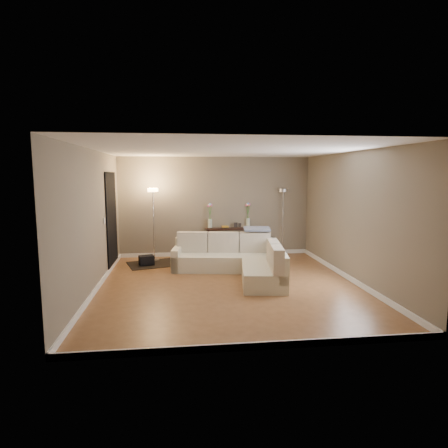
{
  "coord_description": "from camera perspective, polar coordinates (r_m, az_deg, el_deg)",
  "views": [
    {
      "loc": [
        -0.94,
        -7.03,
        2.15
      ],
      "look_at": [
        0.0,
        0.8,
        1.1
      ],
      "focal_mm": 30.0,
      "sensor_mm": 36.0,
      "label": 1
    }
  ],
  "objects": [
    {
      "name": "floor",
      "position": [
        7.41,
        0.75,
        -9.32
      ],
      "size": [
        5.0,
        5.5,
        0.01
      ],
      "primitive_type": "cube",
      "color": "brown",
      "rests_on": "ground"
    },
    {
      "name": "wall_back",
      "position": [
        9.87,
        -1.36,
        2.65
      ],
      "size": [
        5.0,
        0.02,
        2.6
      ],
      "primitive_type": "cube",
      "color": "#766C5B",
      "rests_on": "ground"
    },
    {
      "name": "baseboard_left",
      "position": [
        7.5,
        -18.68,
        -9.1
      ],
      "size": [
        0.03,
        5.5,
        0.1
      ],
      "primitive_type": "cube",
      "color": "white",
      "rests_on": "ground"
    },
    {
      "name": "throw_blanket",
      "position": [
        8.63,
        5.03,
        -0.74
      ],
      "size": [
        0.62,
        0.4,
        0.08
      ],
      "primitive_type": "cube",
      "rotation": [
        0.1,
        0.0,
        -0.09
      ],
      "color": "slate",
      "rests_on": "sectional_sofa"
    },
    {
      "name": "floor_lamp_unlit",
      "position": [
        10.02,
        8.98,
        2.35
      ],
      "size": [
        0.32,
        0.32,
        1.77
      ],
      "color": "silver",
      "rests_on": "floor"
    },
    {
      "name": "baseboard_front",
      "position": [
        4.87,
        5.24,
        -18.0
      ],
      "size": [
        5.0,
        0.03,
        0.1
      ],
      "primitive_type": "cube",
      "color": "white",
      "rests_on": "ground"
    },
    {
      "name": "baseboard_right",
      "position": [
        8.1,
        18.63,
        -7.85
      ],
      "size": [
        0.03,
        5.5,
        0.1
      ],
      "primitive_type": "cube",
      "color": "white",
      "rests_on": "ground"
    },
    {
      "name": "wall_right",
      "position": [
        7.88,
        19.18,
        0.97
      ],
      "size": [
        0.02,
        5.5,
        2.6
      ],
      "primitive_type": "cube",
      "color": "#766C5B",
      "rests_on": "ground"
    },
    {
      "name": "wall_left",
      "position": [
        7.25,
        -19.3,
        0.42
      ],
      "size": [
        0.02,
        5.5,
        2.6
      ],
      "primitive_type": "cube",
      "color": "#766C5B",
      "rests_on": "ground"
    },
    {
      "name": "floor_lamp_lit",
      "position": [
        9.37,
        -10.72,
        2.11
      ],
      "size": [
        0.32,
        0.32,
        1.81
      ],
      "color": "silver",
      "rests_on": "floor"
    },
    {
      "name": "baseboard_back",
      "position": [
        10.03,
        -1.33,
        -4.49
      ],
      "size": [
        5.0,
        0.03,
        0.1
      ],
      "primitive_type": "cube",
      "color": "white",
      "rests_on": "ground"
    },
    {
      "name": "leaning_mirror",
      "position": [
        9.98,
        0.6,
        1.63
      ],
      "size": [
        0.86,
        0.11,
        0.67
      ],
      "color": "black",
      "rests_on": "console_table"
    },
    {
      "name": "ceiling",
      "position": [
        7.11,
        0.79,
        11.25
      ],
      "size": [
        5.0,
        5.5,
        0.01
      ],
      "primitive_type": "cube",
      "color": "white",
      "rests_on": "ground"
    },
    {
      "name": "black_bag",
      "position": [
        9.05,
        -11.73,
        -5.41
      ],
      "size": [
        0.39,
        0.32,
        0.22
      ],
      "primitive_type": "cube",
      "rotation": [
        0.0,
        0.0,
        0.3
      ],
      "color": "black",
      "rests_on": "charcoal_rug"
    },
    {
      "name": "sectional_sofa",
      "position": [
        8.16,
        2.31,
        -5.47
      ],
      "size": [
        2.44,
        2.56,
        0.83
      ],
      "color": "beige",
      "rests_on": "floor"
    },
    {
      "name": "flower_vase_right",
      "position": [
        9.96,
        3.66,
        1.17
      ],
      "size": [
        0.14,
        0.12,
        0.64
      ],
      "color": "silver",
      "rests_on": "console_table"
    },
    {
      "name": "wall_front",
      "position": [
        4.45,
        5.51,
        -3.48
      ],
      "size": [
        5.0,
        0.02,
        2.6
      ],
      "primitive_type": "cube",
      "color": "#766C5B",
      "rests_on": "ground"
    },
    {
      "name": "switch_plate",
      "position": [
        8.08,
        -17.78,
        0.47
      ],
      "size": [
        0.02,
        0.08,
        0.12
      ],
      "primitive_type": "cube",
      "color": "white",
      "rests_on": "ground"
    },
    {
      "name": "charcoal_rug",
      "position": [
        9.22,
        -10.64,
        -5.98
      ],
      "size": [
        1.39,
        1.19,
        0.02
      ],
      "primitive_type": "cube",
      "rotation": [
        0.0,
        0.0,
        0.3
      ],
      "color": "black",
      "rests_on": "floor"
    },
    {
      "name": "console_table",
      "position": [
        9.91,
        0.33,
        -2.47
      ],
      "size": [
        1.23,
        0.42,
        0.74
      ],
      "color": "black",
      "rests_on": "floor"
    },
    {
      "name": "flower_vase_left",
      "position": [
        9.74,
        -2.15,
        1.04
      ],
      "size": [
        0.14,
        0.12,
        0.64
      ],
      "color": "silver",
      "rests_on": "console_table"
    },
    {
      "name": "doorway",
      "position": [
        8.92,
        -16.74,
        0.51
      ],
      "size": [
        0.02,
        1.2,
        2.2
      ],
      "primitive_type": "cube",
      "color": "black",
      "rests_on": "ground"
    },
    {
      "name": "table_decor",
      "position": [
        9.84,
        0.81,
        -0.3
      ],
      "size": [
        0.52,
        0.13,
        0.12
      ],
      "color": "gold",
      "rests_on": "console_table"
    }
  ]
}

